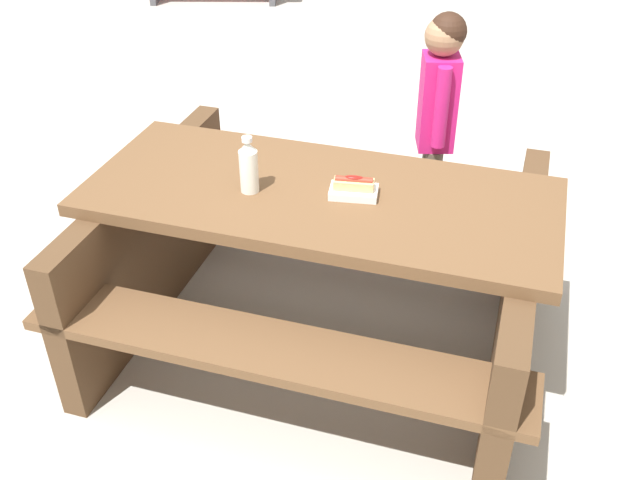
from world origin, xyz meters
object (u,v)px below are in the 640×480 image
object	(u,v)px
hotdog_tray	(354,188)
soda_bottle	(249,167)
child_in_coat	(438,103)
picnic_table	(320,256)

from	to	relation	value
hotdog_tray	soda_bottle	bearing A→B (deg)	-158.11
child_in_coat	hotdog_tray	bearing A→B (deg)	-90.10
child_in_coat	soda_bottle	bearing A→B (deg)	-108.69
picnic_table	hotdog_tray	distance (m)	0.36
picnic_table	soda_bottle	world-z (taller)	soda_bottle
picnic_table	child_in_coat	size ratio (longest dim) A/B	1.70
hotdog_tray	child_in_coat	distance (m)	0.94
picnic_table	child_in_coat	distance (m)	1.03
child_in_coat	picnic_table	bearing A→B (deg)	-97.55
picnic_table	child_in_coat	world-z (taller)	child_in_coat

